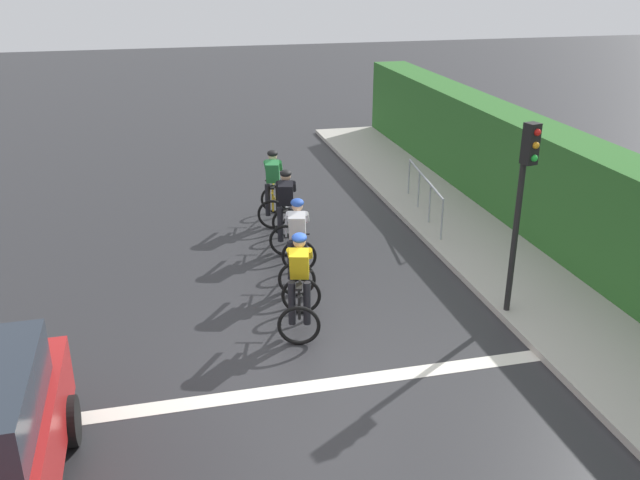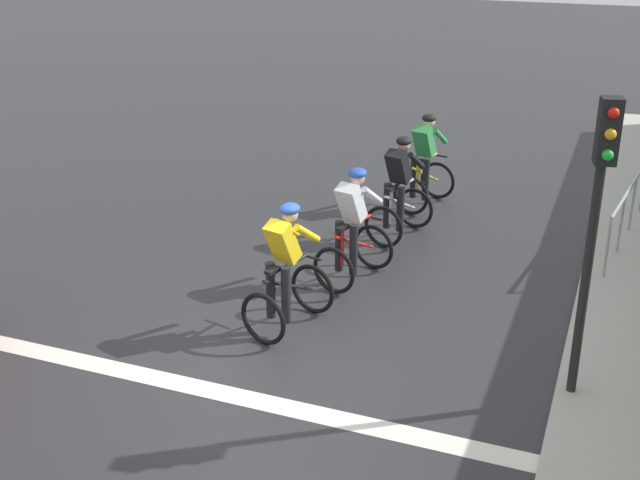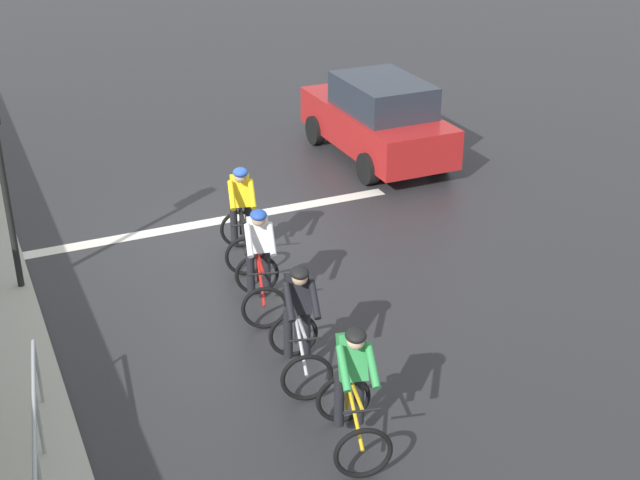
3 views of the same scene
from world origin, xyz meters
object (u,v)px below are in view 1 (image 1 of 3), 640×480
object	(u,v)px
cyclist_fourth	(300,286)
traffic_light_near_crossing	(523,193)
cyclist_mid	(298,245)
cyclist_lead	(273,188)
pedestrian_railing_kerbside	(425,188)
cyclist_second	(286,211)

from	to	relation	value
cyclist_fourth	traffic_light_near_crossing	xyz separation A→B (m)	(3.51, -0.42, 1.43)
cyclist_mid	cyclist_fourth	size ratio (longest dim) A/B	1.00
cyclist_lead	cyclist_mid	bearing A→B (deg)	-92.42
cyclist_fourth	traffic_light_near_crossing	size ratio (longest dim) A/B	0.50
cyclist_fourth	pedestrian_railing_kerbside	distance (m)	5.80
cyclist_mid	cyclist_second	bearing A→B (deg)	85.56
cyclist_fourth	traffic_light_near_crossing	world-z (taller)	traffic_light_near_crossing
cyclist_second	traffic_light_near_crossing	xyz separation A→B (m)	(3.07, -3.87, 1.43)
cyclist_lead	traffic_light_near_crossing	distance (m)	6.41
cyclist_lead	cyclist_second	xyz separation A→B (m)	(-0.00, -1.58, 0.00)
cyclist_second	pedestrian_railing_kerbside	world-z (taller)	cyclist_second
cyclist_lead	cyclist_fourth	size ratio (longest dim) A/B	1.00
cyclist_lead	pedestrian_railing_kerbside	world-z (taller)	cyclist_lead
cyclist_mid	traffic_light_near_crossing	xyz separation A→B (m)	(3.21, -2.05, 1.43)
cyclist_second	cyclist_fourth	world-z (taller)	same
pedestrian_railing_kerbside	traffic_light_near_crossing	bearing A→B (deg)	-93.92
cyclist_second	traffic_light_near_crossing	world-z (taller)	traffic_light_near_crossing
cyclist_lead	cyclist_mid	world-z (taller)	same
cyclist_second	traffic_light_near_crossing	size ratio (longest dim) A/B	0.50
pedestrian_railing_kerbside	cyclist_second	bearing A→B (deg)	-165.28
cyclist_mid	cyclist_lead	bearing A→B (deg)	87.58
traffic_light_near_crossing	cyclist_mid	bearing A→B (deg)	147.42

